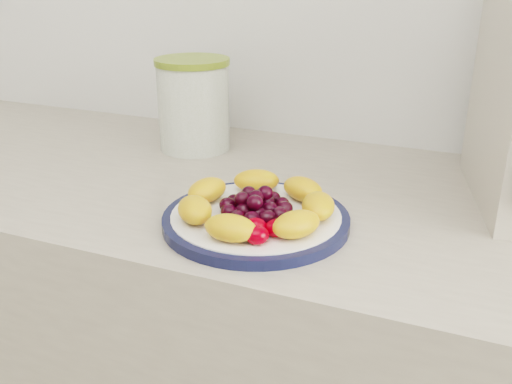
% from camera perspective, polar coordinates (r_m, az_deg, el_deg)
% --- Properties ---
extents(plate_rim, '(0.26, 0.26, 0.01)m').
position_cam_1_polar(plate_rim, '(0.80, 0.00, -2.80)').
color(plate_rim, '#111637').
rests_on(plate_rim, counter).
extents(plate_face, '(0.24, 0.24, 0.02)m').
position_cam_1_polar(plate_face, '(0.80, 0.00, -2.74)').
color(plate_face, white).
rests_on(plate_face, counter).
extents(canister, '(0.14, 0.14, 0.16)m').
position_cam_1_polar(canister, '(1.12, -6.23, 8.39)').
color(canister, '#495D20').
rests_on(canister, counter).
extents(canister_lid, '(0.14, 0.14, 0.01)m').
position_cam_1_polar(canister_lid, '(1.10, -6.42, 12.84)').
color(canister_lid, olive).
rests_on(canister_lid, canister).
extents(fruit_plate, '(0.23, 0.22, 0.04)m').
position_cam_1_polar(fruit_plate, '(0.79, 0.17, -1.26)').
color(fruit_plate, orange).
rests_on(fruit_plate, plate_face).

